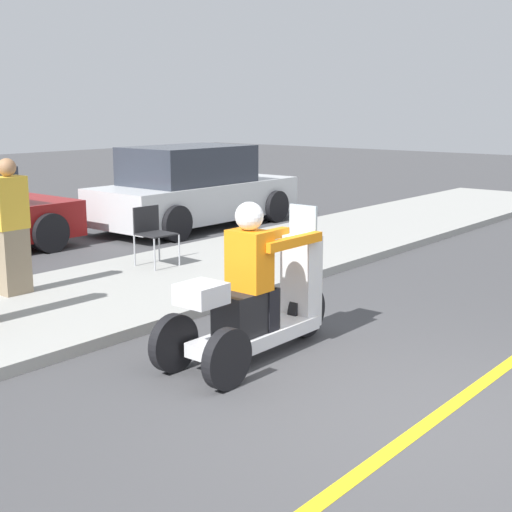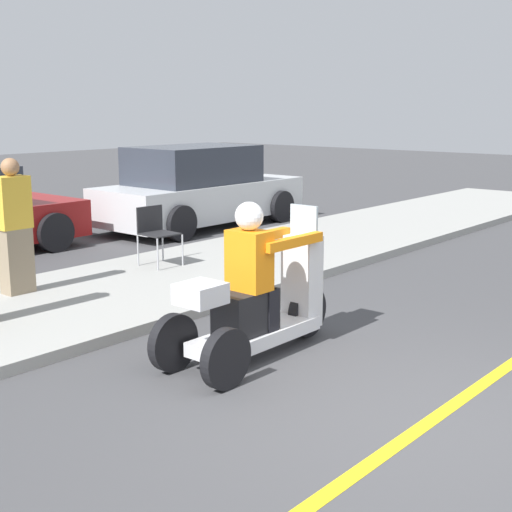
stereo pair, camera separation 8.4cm
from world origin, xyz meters
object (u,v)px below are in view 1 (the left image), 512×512
Objects in this scene: spectator_far_back at (11,229)px; parked_car_lot_far at (194,189)px; motorcycle_trike at (257,301)px; folding_chair_set_back at (152,229)px.

spectator_far_back is 5.79m from parked_car_lot_far.
spectator_far_back is at bearing 97.02° from motorcycle_trike.
spectator_far_back reaches higher than parked_car_lot_far.
motorcycle_trike is 1.30× the size of spectator_far_back.
motorcycle_trike is 2.55× the size of folding_chair_set_back.
motorcycle_trike is at bearing -130.96° from parked_car_lot_far.
folding_chair_set_back is (2.12, -0.08, -0.27)m from spectator_far_back.
parked_car_lot_far is at bearing 49.04° from motorcycle_trike.
spectator_far_back is at bearing -157.05° from parked_car_lot_far.
folding_chair_set_back is at bearing 62.88° from motorcycle_trike.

